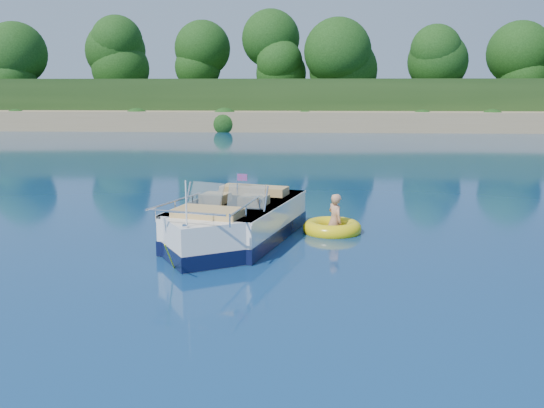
% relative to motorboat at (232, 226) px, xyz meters
% --- Properties ---
extents(ground, '(160.00, 160.00, 0.00)m').
position_rel_motorboat_xyz_m(ground, '(1.30, -1.62, -0.38)').
color(ground, '#0A244C').
rests_on(ground, ground).
extents(shoreline, '(170.00, 59.00, 6.00)m').
position_rel_motorboat_xyz_m(shoreline, '(1.30, 62.16, 0.60)').
color(shoreline, '#927C55').
rests_on(shoreline, ground).
extents(treeline, '(150.00, 7.12, 8.19)m').
position_rel_motorboat_xyz_m(treeline, '(1.34, 39.40, 5.17)').
color(treeline, black).
rests_on(treeline, ground).
extents(motorboat, '(3.01, 5.71, 1.94)m').
position_rel_motorboat_xyz_m(motorboat, '(0.00, 0.00, 0.00)').
color(motorboat, white).
rests_on(motorboat, ground).
extents(tow_tube, '(1.44, 1.44, 0.37)m').
position_rel_motorboat_xyz_m(tow_tube, '(2.24, 1.10, -0.28)').
color(tow_tube, yellow).
rests_on(tow_tube, ground).
extents(boy, '(0.64, 0.78, 1.41)m').
position_rel_motorboat_xyz_m(boy, '(2.28, 1.14, -0.38)').
color(boy, tan).
rests_on(boy, ground).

